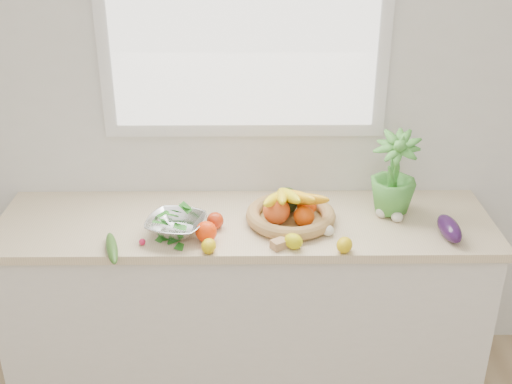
{
  "coord_description": "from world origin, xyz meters",
  "views": [
    {
      "loc": [
        0.03,
        -0.6,
        2.28
      ],
      "look_at": [
        0.05,
        1.93,
        1.05
      ],
      "focal_mm": 45.0,
      "sensor_mm": 36.0,
      "label": 1
    }
  ],
  "objects_px": {
    "eggplant": "(449,228)",
    "cucumber": "(112,248)",
    "apple": "(215,221)",
    "colander_with_spinach": "(176,222)",
    "potted_herb": "(394,173)",
    "fruit_basket": "(290,211)"
  },
  "relations": [
    {
      "from": "apple",
      "to": "colander_with_spinach",
      "type": "xyz_separation_m",
      "value": [
        -0.16,
        -0.06,
        0.03
      ]
    },
    {
      "from": "apple",
      "to": "potted_herb",
      "type": "relative_size",
      "value": 0.2
    },
    {
      "from": "cucumber",
      "to": "fruit_basket",
      "type": "relative_size",
      "value": 0.5
    },
    {
      "from": "eggplant",
      "to": "cucumber",
      "type": "distance_m",
      "value": 1.43
    },
    {
      "from": "cucumber",
      "to": "potted_herb",
      "type": "xyz_separation_m",
      "value": [
        1.21,
        0.34,
        0.18
      ]
    },
    {
      "from": "cucumber",
      "to": "fruit_basket",
      "type": "height_order",
      "value": "fruit_basket"
    },
    {
      "from": "potted_herb",
      "to": "fruit_basket",
      "type": "distance_m",
      "value": 0.5
    },
    {
      "from": "apple",
      "to": "colander_with_spinach",
      "type": "bearing_deg",
      "value": -158.78
    },
    {
      "from": "apple",
      "to": "eggplant",
      "type": "relative_size",
      "value": 0.36
    },
    {
      "from": "eggplant",
      "to": "potted_herb",
      "type": "bearing_deg",
      "value": 133.25
    },
    {
      "from": "fruit_basket",
      "to": "apple",
      "type": "bearing_deg",
      "value": -170.96
    },
    {
      "from": "apple",
      "to": "cucumber",
      "type": "relative_size",
      "value": 0.3
    },
    {
      "from": "eggplant",
      "to": "colander_with_spinach",
      "type": "xyz_separation_m",
      "value": [
        -1.17,
        0.02,
        0.02
      ]
    },
    {
      "from": "potted_herb",
      "to": "fruit_basket",
      "type": "xyz_separation_m",
      "value": [
        -0.47,
        -0.08,
        -0.15
      ]
    },
    {
      "from": "cucumber",
      "to": "potted_herb",
      "type": "relative_size",
      "value": 0.67
    },
    {
      "from": "potted_herb",
      "to": "fruit_basket",
      "type": "bearing_deg",
      "value": -170.23
    },
    {
      "from": "apple",
      "to": "fruit_basket",
      "type": "distance_m",
      "value": 0.34
    },
    {
      "from": "apple",
      "to": "colander_with_spinach",
      "type": "height_order",
      "value": "colander_with_spinach"
    },
    {
      "from": "potted_herb",
      "to": "colander_with_spinach",
      "type": "height_order",
      "value": "potted_herb"
    },
    {
      "from": "eggplant",
      "to": "fruit_basket",
      "type": "bearing_deg",
      "value": 168.25
    },
    {
      "from": "eggplant",
      "to": "cucumber",
      "type": "relative_size",
      "value": 0.83
    },
    {
      "from": "eggplant",
      "to": "fruit_basket",
      "type": "distance_m",
      "value": 0.69
    }
  ]
}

